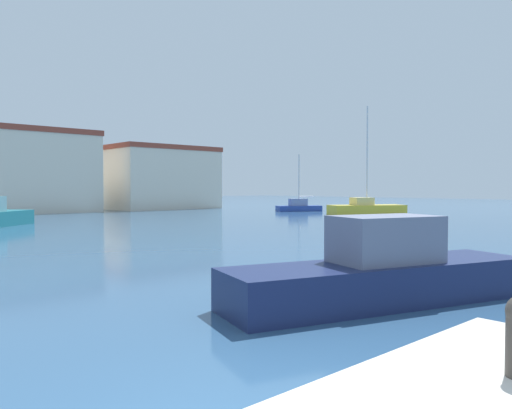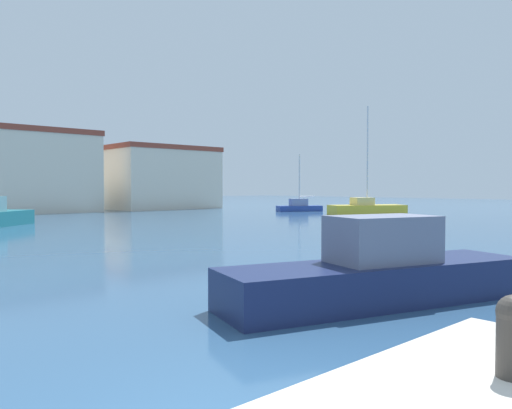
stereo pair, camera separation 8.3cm
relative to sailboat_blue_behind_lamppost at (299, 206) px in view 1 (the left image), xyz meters
name	(u,v)px [view 1 (the left image)]	position (x,y,z in m)	size (l,w,h in m)	color
water	(216,227)	(-17.96, -10.24, -0.47)	(160.00, 160.00, 0.00)	#2D5175
sailboat_blue_behind_lamppost	(299,206)	(0.00, 0.00, 0.00)	(4.51, 3.15, 5.50)	#233D93
motorboat_navy_center_channel	(382,273)	(-27.15, -27.63, 0.13)	(6.86, 3.57, 1.77)	#19234C
sailboat_yellow_inner_mooring	(366,208)	(-0.57, -8.27, 0.08)	(6.63, 4.91, 9.11)	gold
harbor_office	(33,171)	(-19.81, 15.03, 3.34)	(10.27, 7.91, 7.61)	beige
waterfront_apartments	(163,178)	(-6.76, 13.75, 2.90)	(11.37, 6.67, 6.72)	beige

